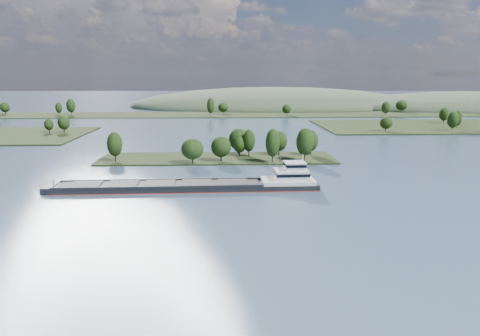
{
  "coord_description": "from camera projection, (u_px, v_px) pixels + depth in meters",
  "views": [
    {
      "loc": [
        2.14,
        -18.57,
        36.0
      ],
      "look_at": [
        7.82,
        130.0,
        6.0
      ],
      "focal_mm": 35.0,
      "sensor_mm": 36.0,
      "label": 1
    }
  ],
  "objects": [
    {
      "name": "back_shoreline",
      "position": [
        230.0,
        114.0,
        416.94
      ],
      "size": [
        900.0,
        60.0,
        16.79
      ],
      "color": "black",
      "rests_on": "ground"
    },
    {
      "name": "tree_island",
      "position": [
        232.0,
        150.0,
        199.33
      ],
      "size": [
        100.0,
        32.79,
        15.07
      ],
      "color": "black",
      "rests_on": "ground"
    },
    {
      "name": "hill_east",
      "position": [
        465.0,
        108.0,
        495.35
      ],
      "size": [
        260.0,
        140.0,
        36.0
      ],
      "primitive_type": "ellipsoid",
      "color": "#3C4C34",
      "rests_on": "ground"
    },
    {
      "name": "hill_west",
      "position": [
        274.0,
        107.0,
        517.24
      ],
      "size": [
        320.0,
        160.0,
        44.0
      ],
      "primitive_type": "ellipsoid",
      "color": "#3C4C34",
      "rests_on": "ground"
    },
    {
      "name": "cargo_barge",
      "position": [
        203.0,
        185.0,
        148.46
      ],
      "size": [
        86.01,
        12.75,
        11.6
      ],
      "color": "black",
      "rests_on": "ground"
    },
    {
      "name": "ground",
      "position": [
        216.0,
        194.0,
        142.77
      ],
      "size": [
        1800.0,
        1800.0,
        0.0
      ],
      "primitive_type": "plane",
      "color": "#3B5066",
      "rests_on": "ground"
    }
  ]
}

